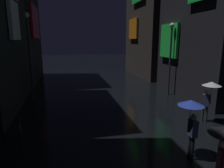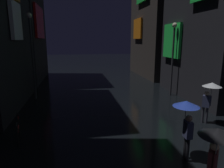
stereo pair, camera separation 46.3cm
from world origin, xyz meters
The scene contains 7 objects.
building_right_far centered at (7.49, 22.31, 6.74)m, with size 4.25×8.62×13.47m.
pedestrian_far_right_black centered at (1.14, 3.63, 1.67)m, with size 0.90×0.90×2.12m.
pedestrian_midstreet_left_clear centered at (4.36, 8.23, 1.67)m, with size 0.90×0.90×2.12m.
pedestrian_foreground_right_blue centered at (1.56, 5.64, 1.67)m, with size 0.90×0.90×2.12m.
bicycle_parked_at_storefront centered at (-4.60, 8.19, 0.39)m, with size 0.44×1.79×0.96m.
streetlamp_right_far centered at (5.00, 13.51, 3.37)m, with size 0.36×0.36×5.37m.
streetlamp_left_far centered at (-5.00, 14.48, 3.67)m, with size 0.36×0.36×5.93m.
Camera 2 is at (-2.15, -0.23, 4.14)m, focal length 32.00 mm.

